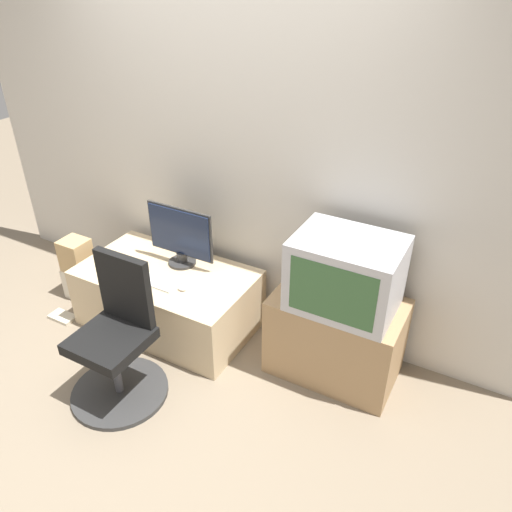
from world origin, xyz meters
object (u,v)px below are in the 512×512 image
Objects in this scene: main_monitor at (180,236)px; crt_tv at (346,274)px; keyboard at (153,281)px; mouse at (182,288)px; book at (63,317)px; office_chair at (118,346)px; cardboard_box_lower at (82,282)px.

crt_tv is (1.23, -0.05, 0.11)m from main_monitor.
keyboard is 6.16× the size of mouse.
keyboard is 0.90m from book.
crt_tv is 1.42m from office_chair.
main_monitor is 0.86× the size of crt_tv.
keyboard reaches higher than cardboard_box_lower.
main_monitor is 0.89m from office_chair.
mouse is at bearing 13.40° from book.
book is at bearing -147.05° from main_monitor.
office_chair is 3.69× the size of cardboard_box_lower.
cardboard_box_lower is at bearing 147.78° from office_chair.
office_chair is at bearing -82.15° from main_monitor.
office_chair reaches higher than book.
office_chair is (-1.11, -0.77, -0.43)m from crt_tv.
mouse reaches higher than keyboard.
crt_tv is 2.20m from book.
office_chair is at bearing -98.45° from mouse.
keyboard is at bearing 105.56° from office_chair.
keyboard is 0.23m from mouse.
cardboard_box_lower is (-2.09, -0.15, -0.66)m from crt_tv.
cardboard_box_lower reaches higher than book.
crt_tv reaches higher than office_chair.
office_chair reaches higher than keyboard.
main_monitor is 2.61× the size of book.
main_monitor is 1.23m from crt_tv.
main_monitor is at bearing 125.38° from mouse.
keyboard is 1.78× the size of book.
crt_tv reaches higher than keyboard.
main_monitor is at bearing 177.46° from crt_tv.
office_chair is 1.18m from cardboard_box_lower.
crt_tv is 3.04× the size of book.
main_monitor is 0.57× the size of office_chair.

